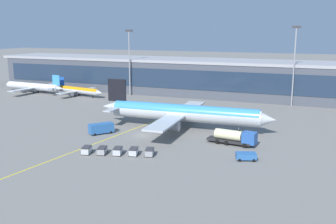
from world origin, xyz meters
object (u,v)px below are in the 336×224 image
(pushback_tug, at_px, (246,156))
(baggage_cart_4, at_px, (150,152))
(commuter_jet_far, at_px, (33,86))
(baggage_cart_0, at_px, (87,150))
(baggage_cart_3, at_px, (134,151))
(fuel_tanker, at_px, (235,137))
(commuter_jet_near, at_px, (79,90))
(baggage_cart_2, at_px, (118,151))
(lavatory_truck, at_px, (101,128))
(main_airliner, at_px, (183,113))
(baggage_cart_1, at_px, (102,150))

(pushback_tug, height_order, baggage_cart_4, baggage_cart_4)
(commuter_jet_far, bearing_deg, baggage_cart_0, -42.46)
(baggage_cart_3, relative_size, baggage_cart_4, 1.00)
(commuter_jet_far, bearing_deg, baggage_cart_4, -35.72)
(pushback_tug, bearing_deg, fuel_tanker, 114.21)
(fuel_tanker, relative_size, commuter_jet_near, 0.47)
(baggage_cart_2, relative_size, baggage_cart_4, 1.00)
(fuel_tanker, xyz_separation_m, lavatory_truck, (-31.81, -2.91, -0.32))
(commuter_jet_near, bearing_deg, main_airliner, -31.02)
(baggage_cart_2, relative_size, commuter_jet_far, 0.10)
(baggage_cart_3, distance_m, commuter_jet_near, 75.44)
(lavatory_truck, height_order, baggage_cart_3, lavatory_truck)
(commuter_jet_far, bearing_deg, pushback_tug, -27.98)
(lavatory_truck, distance_m, baggage_cart_2, 17.16)
(baggage_cart_3, distance_m, baggage_cart_4, 3.20)
(pushback_tug, height_order, baggage_cart_2, baggage_cart_2)
(main_airliner, relative_size, lavatory_truck, 7.53)
(lavatory_truck, xyz_separation_m, commuter_jet_near, (-36.48, 43.68, 0.80))
(baggage_cart_4, bearing_deg, baggage_cart_0, -163.98)
(baggage_cart_0, relative_size, baggage_cart_4, 1.00)
(baggage_cart_2, bearing_deg, baggage_cart_4, 16.02)
(fuel_tanker, relative_size, baggage_cart_2, 3.71)
(main_airliner, relative_size, baggage_cart_2, 15.23)
(fuel_tanker, distance_m, baggage_cart_0, 31.46)
(pushback_tug, distance_m, baggage_cart_2, 25.07)
(baggage_cart_2, xyz_separation_m, baggage_cart_4, (6.15, 1.77, 0.00))
(baggage_cart_2, bearing_deg, baggage_cart_3, 16.02)
(fuel_tanker, height_order, commuter_jet_near, commuter_jet_near)
(fuel_tanker, bearing_deg, pushback_tug, -65.79)
(fuel_tanker, distance_m, baggage_cart_1, 28.42)
(lavatory_truck, xyz_separation_m, baggage_cart_0, (5.52, -14.33, -0.64))
(baggage_cart_3, bearing_deg, main_airliner, 85.24)
(baggage_cart_1, distance_m, baggage_cart_3, 6.40)
(pushback_tug, bearing_deg, baggage_cart_3, -165.60)
(baggage_cart_2, distance_m, baggage_cart_3, 3.20)
(pushback_tug, xyz_separation_m, lavatory_truck, (-35.93, 6.25, 0.57))
(main_airliner, xyz_separation_m, fuel_tanker, (15.11, -8.78, -2.42))
(baggage_cart_3, xyz_separation_m, baggage_cart_4, (3.08, 0.88, 0.00))
(baggage_cart_0, bearing_deg, pushback_tug, 14.89)
(fuel_tanker, relative_size, pushback_tug, 2.54)
(pushback_tug, xyz_separation_m, baggage_cart_0, (-30.41, -8.09, -0.07))
(pushback_tug, distance_m, commuter_jet_near, 87.96)
(pushback_tug, relative_size, baggage_cart_3, 1.46)
(lavatory_truck, distance_m, baggage_cart_1, 15.98)
(baggage_cart_2, height_order, commuter_jet_near, commuter_jet_near)
(fuel_tanker, distance_m, baggage_cart_2, 25.42)
(pushback_tug, distance_m, baggage_cart_4, 18.67)
(baggage_cart_1, relative_size, commuter_jet_near, 0.13)
(baggage_cart_3, bearing_deg, baggage_cart_4, 16.02)
(commuter_jet_far, xyz_separation_m, commuter_jet_near, (21.18, 0.20, -0.29))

